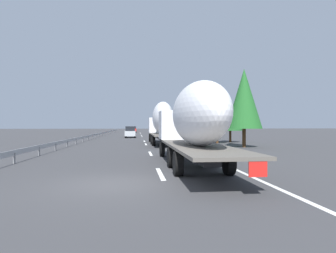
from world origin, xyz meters
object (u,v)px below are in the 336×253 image
(truck_trailing, at_px, (193,121))
(car_silver_hatch, at_px, (130,132))
(truck_lead, at_px, (162,121))
(car_red_compact, at_px, (133,129))
(road_sign, at_px, (167,126))

(truck_trailing, distance_m, car_silver_hatch, 35.67)
(truck_lead, height_order, truck_trailing, truck_lead)
(truck_lead, bearing_deg, car_red_compact, 4.07)
(truck_trailing, distance_m, car_red_compact, 70.97)
(car_silver_hatch, bearing_deg, car_red_compact, -0.23)
(truck_lead, relative_size, truck_trailing, 0.99)
(car_red_compact, bearing_deg, car_silver_hatch, 179.77)
(truck_lead, bearing_deg, road_sign, -7.24)
(truck_lead, xyz_separation_m, car_silver_hatch, (17.42, 3.90, -1.64))
(car_red_compact, relative_size, road_sign, 1.63)
(truck_trailing, bearing_deg, truck_lead, 0.00)
(car_red_compact, bearing_deg, truck_lead, -175.93)
(truck_trailing, xyz_separation_m, car_silver_hatch, (35.42, 3.90, -1.40))
(car_red_compact, bearing_deg, truck_trailing, -176.97)
(car_silver_hatch, bearing_deg, road_sign, -45.05)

